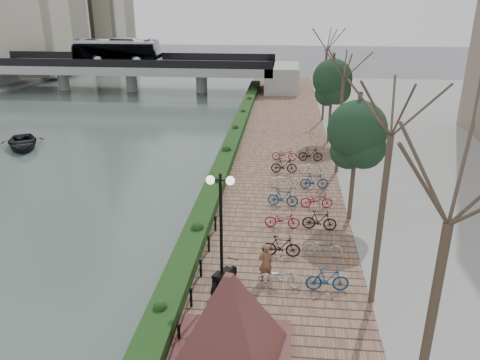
# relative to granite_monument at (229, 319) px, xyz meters

# --- Properties ---
(ground) EXTENTS (220.00, 220.00, 0.00)m
(ground) POSITION_rel_granite_monument_xyz_m (-3.11, 1.63, -2.09)
(ground) COLOR #59595B
(ground) RESTS_ON ground
(river_water) EXTENTS (30.00, 130.00, 0.02)m
(river_water) POSITION_rel_granite_monument_xyz_m (-18.11, 26.63, -2.08)
(river_water) COLOR #43544B
(river_water) RESTS_ON ground
(promenade) EXTENTS (8.00, 75.00, 0.50)m
(promenade) POSITION_rel_granite_monument_xyz_m (0.89, 19.13, -1.84)
(promenade) COLOR brown
(promenade) RESTS_ON ground
(hedge) EXTENTS (1.10, 56.00, 0.60)m
(hedge) POSITION_rel_granite_monument_xyz_m (-2.51, 21.63, -1.29)
(hedge) COLOR #193814
(hedge) RESTS_ON promenade
(chain_fence) EXTENTS (0.10, 14.10, 0.70)m
(chain_fence) POSITION_rel_granite_monument_xyz_m (-1.71, 3.63, -1.24)
(chain_fence) COLOR black
(chain_fence) RESTS_ON promenade
(granite_monument) EXTENTS (5.89, 5.89, 3.13)m
(granite_monument) POSITION_rel_granite_monument_xyz_m (0.00, 0.00, 0.00)
(granite_monument) COLOR #4D2821
(granite_monument) RESTS_ON promenade
(lamppost) EXTENTS (1.02, 0.32, 4.83)m
(lamppost) POSITION_rel_granite_monument_xyz_m (-0.72, 3.69, 1.90)
(lamppost) COLOR black
(lamppost) RESTS_ON promenade
(motorcycle) EXTENTS (1.06, 1.62, 0.97)m
(motorcycle) POSITION_rel_granite_monument_xyz_m (-0.67, 3.95, -1.10)
(motorcycle) COLOR black
(motorcycle) RESTS_ON promenade
(pedestrian) EXTENTS (0.70, 0.60, 1.63)m
(pedestrian) POSITION_rel_granite_monument_xyz_m (0.89, 4.59, -0.77)
(pedestrian) COLOR brown
(pedestrian) RESTS_ON promenade
(bicycle_parking) EXTENTS (2.40, 17.32, 1.00)m
(bicycle_parking) POSITION_rel_granite_monument_xyz_m (2.38, 11.86, -1.11)
(bicycle_parking) COLOR #B3B4B9
(bicycle_parking) RESTS_ON promenade
(street_trees) EXTENTS (3.20, 37.12, 6.80)m
(street_trees) POSITION_rel_granite_monument_xyz_m (4.89, 14.31, 1.60)
(street_trees) COLOR #362820
(street_trees) RESTS_ON promenade
(bridge) EXTENTS (36.00, 10.77, 6.50)m
(bridge) POSITION_rel_granite_monument_xyz_m (-18.43, 46.63, 1.28)
(bridge) COLOR #9F9F9A
(bridge) RESTS_ON ground
(boat) EXTENTS (5.06, 5.55, 0.94)m
(boat) POSITION_rel_granite_monument_xyz_m (-19.02, 21.94, -1.60)
(boat) COLOR black
(boat) RESTS_ON river_water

